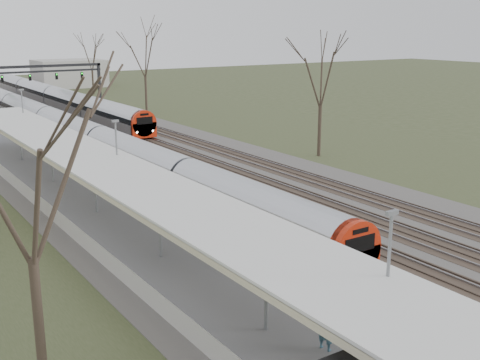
# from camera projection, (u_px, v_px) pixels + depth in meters

# --- Properties ---
(track_bed) EXTENTS (24.00, 160.00, 0.22)m
(track_bed) POSITION_uv_depth(u_px,v_px,m) (113.00, 149.00, 55.49)
(track_bed) COLOR #474442
(track_bed) RESTS_ON ground
(platform) EXTENTS (3.50, 69.00, 1.00)m
(platform) POSITION_uv_depth(u_px,v_px,m) (77.00, 206.00, 36.27)
(platform) COLOR #9E9B93
(platform) RESTS_ON ground
(canopy) EXTENTS (4.10, 50.00, 3.11)m
(canopy) POSITION_uv_depth(u_px,v_px,m) (100.00, 164.00, 31.77)
(canopy) COLOR slate
(canopy) RESTS_ON platform
(signal_gantry) EXTENTS (21.00, 0.59, 6.08)m
(signal_gantry) POSITION_uv_depth(u_px,v_px,m) (24.00, 74.00, 78.53)
(signal_gantry) COLOR black
(signal_gantry) RESTS_ON ground
(tree_west_near) EXTENTS (5.00, 5.00, 10.30)m
(tree_west_near) POSITION_uv_depth(u_px,v_px,m) (24.00, 164.00, 16.73)
(tree_west_near) COLOR #2D231C
(tree_west_near) RESTS_ON ground
(tree_east_far) EXTENTS (5.00, 5.00, 10.30)m
(tree_east_far) POSITION_uv_depth(u_px,v_px,m) (321.00, 72.00, 50.54)
(tree_east_far) COLOR #2D231C
(tree_east_far) RESTS_ON ground
(train_near) EXTENTS (2.62, 90.21, 3.05)m
(train_near) POSITION_uv_depth(u_px,v_px,m) (49.00, 122.00, 61.89)
(train_near) COLOR #9FA2A9
(train_near) RESTS_ON ground
(train_far) EXTENTS (2.62, 60.21, 3.05)m
(train_far) POSITION_uv_depth(u_px,v_px,m) (53.00, 97.00, 83.22)
(train_far) COLOR #9FA2A9
(train_far) RESTS_ON ground
(passenger) EXTENTS (0.56, 0.71, 1.71)m
(passenger) POSITION_uv_depth(u_px,v_px,m) (326.00, 325.00, 18.96)
(passenger) COLOR #315160
(passenger) RESTS_ON platform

